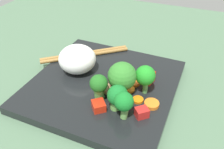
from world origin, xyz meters
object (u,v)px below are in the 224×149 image
Objects in this scene: square_plate at (104,85)px; carrot_slice_1 at (133,82)px; broccoli_floret_0 at (122,76)px; rice_mound at (77,59)px; chopstick_pair at (85,54)px.

carrot_slice_1 reaches higher than square_plate.
square_plate is 7.28cm from broccoli_floret_0.
rice_mound is 0.45× the size of chopstick_pair.
square_plate is 11.34cm from chopstick_pair.
square_plate is at bearing -72.57° from carrot_slice_1.
chopstick_pair is (-6.06, -1.47, -2.58)cm from rice_mound.
carrot_slice_1 is (-0.15, 12.45, -2.66)cm from rice_mound.
rice_mound is at bearing 64.69° from chopstick_pair.
rice_mound is at bearing -108.27° from broccoli_floret_0.
carrot_slice_1 is 0.17× the size of chopstick_pair.
broccoli_floret_0 is at bearing 65.62° from square_plate.
chopstick_pair is at bearing -133.15° from square_plate.
broccoli_floret_0 is 0.40× the size of chopstick_pair.
broccoli_floret_0 is 16.72cm from chopstick_pair.
rice_mound is 12.16cm from broccoli_floret_0.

